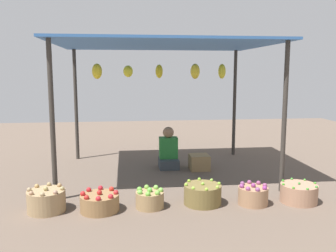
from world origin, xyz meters
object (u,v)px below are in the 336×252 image
basket_green_apples (150,199)px  wooden_crate_near_vendor (199,162)px  basket_potatoes (46,200)px  basket_green_chilies (299,193)px  basket_limes (203,194)px  vendor_person (168,152)px  basket_red_apples (100,202)px  basket_purple_onions (253,195)px

basket_green_apples → wooden_crate_near_vendor: bearing=59.9°
basket_potatoes → basket_green_chilies: size_ratio=0.96×
basket_green_apples → basket_limes: size_ratio=0.74×
vendor_person → basket_green_apples: (-0.50, -2.02, -0.18)m
basket_potatoes → basket_red_apples: 0.69m
basket_green_apples → basket_purple_onions: size_ratio=0.94×
basket_potatoes → basket_purple_onions: basket_potatoes is taller
basket_purple_onions → wooden_crate_near_vendor: bearing=101.4°
wooden_crate_near_vendor → basket_green_apples: bearing=-120.1°
basket_limes → basket_purple_onions: basket_limes is taller
basket_red_apples → basket_purple_onions: (2.08, 0.00, 0.01)m
basket_red_apples → basket_green_chilies: size_ratio=1.00×
vendor_person → basket_green_chilies: (1.59, -2.06, -0.17)m
basket_red_apples → basket_purple_onions: basket_purple_onions is taller
basket_red_apples → wooden_crate_near_vendor: basket_red_apples is taller
basket_potatoes → wooden_crate_near_vendor: (2.40, 1.77, -0.01)m
vendor_person → basket_purple_onions: vendor_person is taller
basket_red_apples → basket_green_apples: size_ratio=1.34×
vendor_person → wooden_crate_near_vendor: vendor_person is taller
vendor_person → basket_green_apples: 2.09m
basket_limes → basket_potatoes: bearing=-179.4°
basket_green_apples → basket_purple_onions: basket_purple_onions is taller
basket_limes → vendor_person: bearing=96.8°
basket_limes → basket_purple_onions: 0.69m
basket_potatoes → basket_limes: (2.08, 0.02, -0.01)m
vendor_person → wooden_crate_near_vendor: size_ratio=2.20×
wooden_crate_near_vendor → basket_purple_onions: bearing=-78.6°
basket_red_apples → basket_green_apples: basket_red_apples is taller
wooden_crate_near_vendor → basket_red_apples: bearing=-132.7°
basket_green_chilies → vendor_person: bearing=127.7°
basket_potatoes → wooden_crate_near_vendor: bearing=36.5°
wooden_crate_near_vendor → basket_potatoes: bearing=-143.5°
basket_potatoes → basket_green_apples: 1.35m
basket_potatoes → basket_red_apples: bearing=-6.1°
basket_red_apples → basket_green_apples: 0.66m
basket_limes → basket_green_chilies: basket_limes is taller
basket_red_apples → basket_purple_onions: size_ratio=1.25×
basket_red_apples → basket_purple_onions: bearing=0.0°
basket_green_apples → wooden_crate_near_vendor: size_ratio=1.07×
basket_potatoes → basket_red_apples: basket_potatoes is taller
vendor_person → basket_green_apples: bearing=-103.8°
vendor_person → basket_purple_onions: 2.27m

